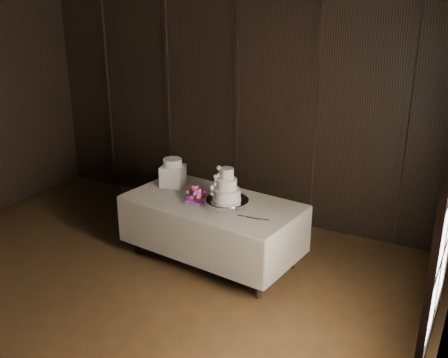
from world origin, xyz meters
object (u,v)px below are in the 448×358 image
(cake_stand, at_px, (227,203))
(wedding_cake, at_px, (224,187))
(box_pedestal, at_px, (173,176))
(bouquet, at_px, (196,193))
(small_cake, at_px, (173,162))
(display_table, at_px, (213,228))

(cake_stand, relative_size, wedding_cake, 1.34)
(box_pedestal, bearing_deg, wedding_cake, -18.78)
(cake_stand, xyz_separation_m, box_pedestal, (-0.89, 0.28, 0.08))
(cake_stand, relative_size, bouquet, 1.20)
(bouquet, height_order, small_cake, small_cake)
(cake_stand, distance_m, wedding_cake, 0.19)
(wedding_cake, height_order, box_pedestal, wedding_cake)
(bouquet, bearing_deg, display_table, 10.69)
(display_table, distance_m, box_pedestal, 0.83)
(wedding_cake, bearing_deg, cake_stand, 19.25)
(cake_stand, bearing_deg, bouquet, 174.40)
(wedding_cake, bearing_deg, bouquet, 161.33)
(wedding_cake, distance_m, box_pedestal, 0.91)
(cake_stand, height_order, bouquet, bouquet)
(display_table, height_order, cake_stand, cake_stand)
(display_table, xyz_separation_m, cake_stand, (0.23, -0.08, 0.39))
(cake_stand, xyz_separation_m, wedding_cake, (-0.03, -0.02, 0.19))
(wedding_cake, xyz_separation_m, bouquet, (-0.39, 0.06, -0.17))
(bouquet, relative_size, small_cake, 1.78)
(cake_stand, bearing_deg, box_pedestal, 162.62)
(wedding_cake, bearing_deg, box_pedestal, 150.73)
(box_pedestal, bearing_deg, bouquet, -26.65)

